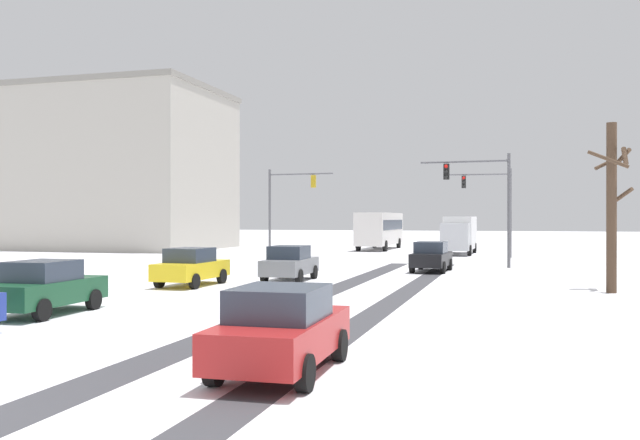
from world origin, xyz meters
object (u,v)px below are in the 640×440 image
(traffic_signal_near_right, at_px, (484,192))
(car_yellow_cab_third, at_px, (191,267))
(office_building_far_left_block, at_px, (112,170))
(car_black_lead, at_px, (431,257))
(bus_oncoming, at_px, (380,228))
(traffic_signal_far_right, at_px, (492,198))
(traffic_signal_far_left, at_px, (286,198))
(car_grey_second, at_px, (290,263))
(bare_tree_sidewalk_mid, at_px, (612,203))
(car_red_fifth, at_px, (281,329))
(box_truck_delivery, at_px, (459,234))
(car_dark_green_fourth, at_px, (45,287))

(traffic_signal_near_right, relative_size, car_yellow_cab_third, 1.57)
(office_building_far_left_block, bearing_deg, car_black_lead, -31.41)
(bus_oncoming, bearing_deg, traffic_signal_far_right, -45.77)
(traffic_signal_far_left, xyz_separation_m, car_black_lead, (11.81, -10.31, -3.54))
(car_grey_second, relative_size, office_building_far_left_block, 0.20)
(traffic_signal_far_left, height_order, car_yellow_cab_third, traffic_signal_far_left)
(traffic_signal_near_right, height_order, traffic_signal_far_left, same)
(traffic_signal_near_right, bearing_deg, car_black_lead, -138.01)
(bus_oncoming, bearing_deg, traffic_signal_near_right, -65.33)
(traffic_signal_near_right, bearing_deg, bare_tree_sidewalk_mid, -64.43)
(bus_oncoming, bearing_deg, car_black_lead, -72.92)
(traffic_signal_far_right, height_order, car_red_fifth, traffic_signal_far_right)
(car_red_fifth, xyz_separation_m, office_building_far_left_block, (-32.84, 44.85, 6.71))
(traffic_signal_far_right, height_order, office_building_far_left_block, office_building_far_left_block)
(car_grey_second, bearing_deg, box_truck_delivery, 77.54)
(car_black_lead, xyz_separation_m, car_red_fifth, (0.17, -24.91, 0.00))
(traffic_signal_near_right, bearing_deg, box_truck_delivery, 99.41)
(car_yellow_cab_third, relative_size, car_dark_green_fourth, 1.00)
(car_red_fifth, xyz_separation_m, box_truck_delivery, (-0.13, 43.33, 0.82))
(car_red_fifth, distance_m, bare_tree_sidewalk_mid, 18.28)
(traffic_signal_far_left, height_order, bus_oncoming, traffic_signal_far_left)
(car_yellow_cab_third, height_order, car_red_fifth, same)
(car_grey_second, height_order, car_dark_green_fourth, same)
(car_red_fifth, relative_size, bare_tree_sidewalk_mid, 0.63)
(car_grey_second, xyz_separation_m, car_yellow_cab_third, (-3.32, -3.31, 0.00))
(traffic_signal_far_left, relative_size, car_grey_second, 1.57)
(office_building_far_left_block, bearing_deg, traffic_signal_near_right, -26.37)
(box_truck_delivery, bearing_deg, bare_tree_sidewalk_mid, -73.66)
(car_grey_second, distance_m, box_truck_delivery, 26.27)
(car_grey_second, relative_size, bus_oncoming, 0.38)
(car_yellow_cab_third, distance_m, bus_oncoming, 35.57)
(car_black_lead, relative_size, car_red_fifth, 1.01)
(bus_oncoming, height_order, bare_tree_sidewalk_mid, bare_tree_sidewalk_mid)
(bus_oncoming, relative_size, office_building_far_left_block, 0.54)
(traffic_signal_far_left, xyz_separation_m, bus_oncoming, (4.13, 14.68, -2.37))
(traffic_signal_far_left, distance_m, bus_oncoming, 15.43)
(traffic_signal_near_right, distance_m, car_grey_second, 13.21)
(car_dark_green_fourth, xyz_separation_m, bare_tree_sidewalk_mid, (17.15, 11.01, 2.67))
(bare_tree_sidewalk_mid, bearing_deg, office_building_far_left_block, 144.92)
(car_yellow_cab_third, height_order, bus_oncoming, bus_oncoming)
(box_truck_delivery, bearing_deg, car_red_fifth, -89.82)
(bare_tree_sidewalk_mid, bearing_deg, car_grey_second, 174.24)
(bus_oncoming, height_order, box_truck_delivery, bus_oncoming)
(traffic_signal_far_left, relative_size, car_dark_green_fourth, 1.56)
(car_red_fifth, distance_m, bus_oncoming, 50.53)
(bus_oncoming, bearing_deg, bare_tree_sidewalk_mid, -65.04)
(car_dark_green_fourth, bearing_deg, bare_tree_sidewalk_mid, 32.69)
(car_yellow_cab_third, distance_m, car_red_fifth, 17.03)
(bus_oncoming, bearing_deg, car_grey_second, -86.36)
(car_red_fifth, bearing_deg, car_dark_green_fourth, 150.44)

